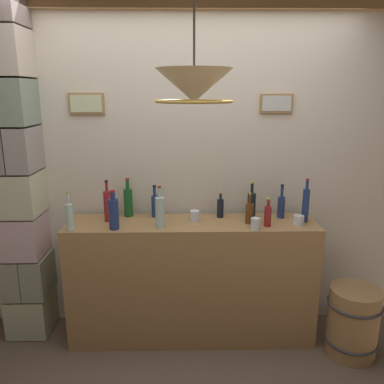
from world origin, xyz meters
The scene contains 20 objects.
panelled_rear_partition centered at (0.00, 1.10, 1.45)m, with size 3.62×0.15×2.75m.
stone_pillar centered at (-1.32, 0.92, 1.36)m, with size 0.35×0.40×2.69m.
bar_shelf_unit centered at (0.00, 0.81, 0.48)m, with size 1.90×0.43×0.97m, color #9E7547.
liquor_bottle_rye centered at (-0.64, 0.84, 1.09)m, with size 0.06×0.06×0.32m.
liquor_bottle_tequila centered at (-0.87, 0.65, 1.08)m, with size 0.05×0.05×0.29m.
liquor_bottle_rum centered at (0.86, 0.81, 1.11)m, with size 0.05×0.05×0.34m.
liquor_bottle_gin centered at (0.23, 0.93, 1.05)m, with size 0.05×0.05×0.21m.
liquor_bottle_brandy centered at (-0.23, 0.70, 1.09)m, with size 0.07×0.07×0.31m.
liquor_bottle_scotch centered at (0.47, 0.92, 1.07)m, with size 0.07×0.07×0.29m.
liquor_bottle_vodka centered at (0.43, 0.78, 1.05)m, with size 0.06×0.06×0.24m.
liquor_bottle_bourbon centered at (-0.56, 0.67, 1.09)m, with size 0.07×0.07×0.29m.
liquor_bottle_sherry centered at (-0.29, 0.94, 1.07)m, with size 0.05×0.05×0.26m.
liquor_bottle_mezcal centered at (0.70, 0.91, 1.06)m, with size 0.06×0.06×0.27m.
liquor_bottle_whiskey centered at (0.55, 0.71, 1.05)m, with size 0.05×0.05×0.21m.
liquor_bottle_port centered at (-0.50, 0.97, 1.09)m, with size 0.07×0.07×0.31m.
glass_tumbler_rocks centered at (0.45, 0.64, 1.01)m, with size 0.07×0.07×0.08m.
glass_tumbler_highball centered at (0.79, 0.74, 1.00)m, with size 0.08×0.08×0.07m.
glass_tumbler_shot centered at (0.02, 0.83, 1.01)m, with size 0.07×0.07×0.08m.
pendant_lamp centered at (0.00, 0.15, 1.95)m, with size 0.42×0.42×0.58m.
wooden_barrel centered at (1.20, 0.55, 0.26)m, with size 0.39×0.39×0.53m.
Camera 1 is at (-0.05, -1.96, 1.93)m, focal length 36.03 mm.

